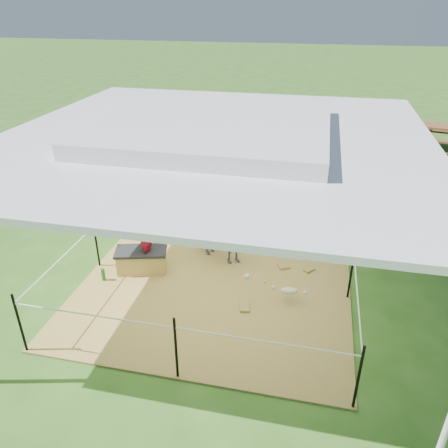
% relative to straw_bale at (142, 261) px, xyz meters
% --- Properties ---
extents(ground, '(90.00, 90.00, 0.00)m').
position_rel_straw_bale_xyz_m(ground, '(1.41, -0.03, -0.22)').
color(ground, '#2D5919').
rests_on(ground, ground).
extents(hay_patch, '(4.60, 4.60, 0.03)m').
position_rel_straw_bale_xyz_m(hay_patch, '(1.41, -0.03, -0.20)').
color(hay_patch, brown).
rests_on(hay_patch, ground).
extents(canopy_tent, '(6.30, 6.30, 2.90)m').
position_rel_straw_bale_xyz_m(canopy_tent, '(1.41, -0.03, 2.47)').
color(canopy_tent, silver).
rests_on(canopy_tent, ground).
extents(rope_fence, '(4.54, 4.54, 1.00)m').
position_rel_straw_bale_xyz_m(rope_fence, '(1.41, -0.03, 0.42)').
color(rope_fence, black).
rests_on(rope_fence, ground).
extents(straw_bale, '(0.94, 0.63, 0.38)m').
position_rel_straw_bale_xyz_m(straw_bale, '(0.00, 0.00, 0.00)').
color(straw_bale, '#B79342').
rests_on(straw_bale, hay_patch).
extents(dark_cloth, '(1.00, 0.69, 0.05)m').
position_rel_straw_bale_xyz_m(dark_cloth, '(0.00, -0.00, 0.21)').
color(dark_cloth, black).
rests_on(dark_cloth, straw_bale).
extents(woman, '(0.33, 0.42, 1.03)m').
position_rel_straw_bale_xyz_m(woman, '(0.10, -0.00, 0.70)').
color(woman, '#AB1027').
rests_on(woman, straw_bale).
extents(green_bottle, '(0.08, 0.08, 0.24)m').
position_rel_straw_bale_xyz_m(green_bottle, '(-0.55, -0.45, -0.07)').
color(green_bottle, '#186F23').
rests_on(green_bottle, hay_patch).
extents(pony, '(1.27, 0.92, 0.97)m').
position_rel_straw_bale_xyz_m(pony, '(1.29, 0.65, 0.30)').
color(pony, '#4D4D52').
rests_on(pony, hay_patch).
extents(pink_hat, '(0.30, 0.30, 0.14)m').
position_rel_straw_bale_xyz_m(pink_hat, '(1.29, 0.65, 0.85)').
color(pink_hat, pink).
rests_on(pink_hat, pony).
extents(foal, '(0.89, 0.57, 0.46)m').
position_rel_straw_bale_xyz_m(foal, '(2.70, -0.35, 0.04)').
color(foal, '#C0B28C').
rests_on(foal, hay_patch).
extents(trash_barrel, '(0.79, 0.79, 0.93)m').
position_rel_straw_bale_xyz_m(trash_barrel, '(5.61, 6.12, 0.25)').
color(trash_barrel, '#1731B2').
rests_on(trash_barrel, ground).
extents(picnic_table_near, '(2.12, 1.69, 0.80)m').
position_rel_straw_bale_xyz_m(picnic_table_near, '(2.90, 8.25, 0.18)').
color(picnic_table_near, brown).
rests_on(picnic_table_near, ground).
extents(distant_person, '(0.60, 0.50, 1.11)m').
position_rel_straw_bale_xyz_m(distant_person, '(3.70, 7.50, 0.33)').
color(distant_person, '#2D65A9').
rests_on(distant_person, ground).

